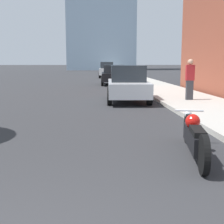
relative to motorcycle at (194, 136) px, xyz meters
The scene contains 6 objects.
sidewalk 36.57m from the motorcycle, 86.06° to the left, with size 3.06×240.00×0.15m.
motorcycle is the anchor object (origin of this frame).
parked_car_silver 8.51m from the motorcycle, 92.18° to the left, with size 2.03×4.39×1.65m.
parked_car_black 19.20m from the motorcycle, 90.62° to the left, with size 2.12×4.15×1.57m.
parked_car_white 30.54m from the motorcycle, 90.40° to the left, with size 1.98×3.92×1.81m.
pedestrian 8.06m from the motorcycle, 73.22° to the left, with size 0.36×0.25×1.77m.
Camera 1 is at (0.93, -2.20, 1.79)m, focal length 50.00 mm.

